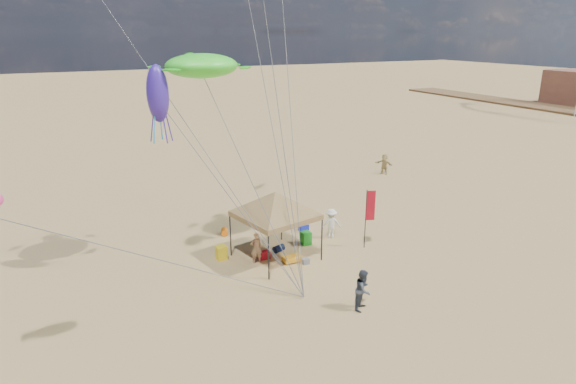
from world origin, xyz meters
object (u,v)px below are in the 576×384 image
(person_near_c, at_px, (331,223))
(feather_flag, at_px, (369,209))
(cooler_red, at_px, (264,255))
(cooler_blue, at_px, (303,228))
(person_far_c, at_px, (384,164))
(chair_green, at_px, (306,238))
(canopy_tent, at_px, (275,194))
(person_near_a, at_px, (256,248))
(chair_yellow, at_px, (221,253))
(person_near_b, at_px, (363,290))
(beach_cart, at_px, (292,259))

(person_near_c, bearing_deg, feather_flag, 140.93)
(cooler_red, xyz_separation_m, cooler_blue, (3.52, 2.33, 0.00))
(person_far_c, bearing_deg, chair_green, -80.18)
(canopy_tent, bearing_deg, person_near_a, -176.64)
(cooler_blue, height_order, chair_yellow, chair_yellow)
(cooler_blue, bearing_deg, chair_green, -114.65)
(canopy_tent, distance_m, cooler_red, 3.25)
(feather_flag, relative_size, chair_yellow, 4.61)
(person_near_b, bearing_deg, person_near_a, 74.03)
(canopy_tent, height_order, person_far_c, canopy_tent)
(beach_cart, bearing_deg, person_far_c, 38.09)
(cooler_red, relative_size, person_near_b, 0.31)
(chair_green, height_order, person_near_b, person_near_b)
(canopy_tent, bearing_deg, chair_yellow, 156.21)
(canopy_tent, height_order, feather_flag, canopy_tent)
(chair_green, distance_m, person_near_b, 6.87)
(cooler_red, relative_size, person_near_c, 0.32)
(cooler_red, distance_m, chair_green, 2.81)
(beach_cart, bearing_deg, canopy_tent, 120.88)
(cooler_blue, xyz_separation_m, person_near_a, (-4.04, -2.57, 0.61))
(feather_flag, bearing_deg, beach_cart, 177.27)
(person_near_b, bearing_deg, chair_yellow, 80.60)
(cooler_red, distance_m, cooler_blue, 4.22)
(canopy_tent, height_order, beach_cart, canopy_tent)
(cooler_red, relative_size, person_near_a, 0.34)
(cooler_red, height_order, chair_yellow, chair_yellow)
(canopy_tent, distance_m, chair_yellow, 4.09)
(canopy_tent, distance_m, chair_green, 3.81)
(person_near_c, relative_size, person_far_c, 1.03)
(chair_green, relative_size, person_near_a, 0.44)
(chair_yellow, height_order, person_far_c, person_far_c)
(cooler_red, bearing_deg, person_near_a, -155.72)
(canopy_tent, relative_size, cooler_red, 11.97)
(cooler_red, xyz_separation_m, person_near_a, (-0.52, -0.24, 0.61))
(chair_yellow, bearing_deg, person_near_b, -62.85)
(person_near_a, distance_m, person_near_c, 5.02)
(person_far_c, bearing_deg, feather_flag, -67.91)
(cooler_red, distance_m, beach_cart, 1.48)
(canopy_tent, xyz_separation_m, cooler_blue, (2.95, 2.50, -3.19))
(beach_cart, distance_m, person_near_c, 3.83)
(cooler_blue, relative_size, beach_cart, 0.60)
(cooler_red, bearing_deg, feather_flag, -12.63)
(chair_green, distance_m, person_near_c, 1.74)
(canopy_tent, distance_m, feather_flag, 5.14)
(person_near_a, xyz_separation_m, person_far_c, (15.50, 10.12, 0.02))
(canopy_tent, relative_size, beach_cart, 7.18)
(cooler_blue, relative_size, person_near_a, 0.34)
(canopy_tent, xyz_separation_m, chair_yellow, (-2.50, 1.10, -3.03))
(feather_flag, distance_m, person_near_a, 6.20)
(chair_green, xyz_separation_m, person_near_b, (-1.04, -6.77, 0.52))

